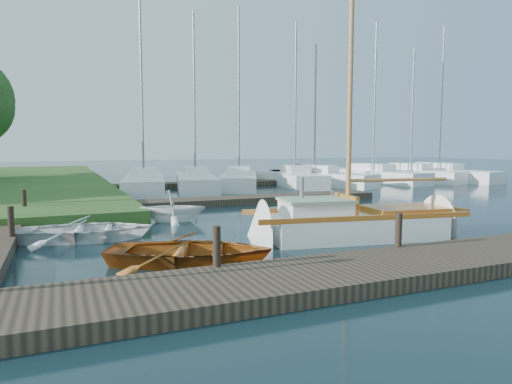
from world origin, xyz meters
name	(u,v)px	position (x,y,z in m)	size (l,w,h in m)	color
ground	(256,229)	(0.00, 0.00, 0.00)	(160.00, 160.00, 0.00)	black
near_dock	(373,270)	(0.00, -6.00, 0.15)	(18.00, 2.20, 0.30)	#2E241D
far_dock	(240,200)	(2.00, 6.50, 0.15)	(14.00, 1.60, 0.30)	#2E241D
pontoon	(295,181)	(10.00, 16.00, 0.15)	(30.00, 1.60, 0.30)	#2E241D
mooring_post_1	(217,246)	(-3.00, -5.00, 0.70)	(0.16, 0.16, 0.80)	black
mooring_post_2	(399,230)	(1.50, -5.00, 0.70)	(0.16, 0.16, 0.80)	black
mooring_post_4	(11,221)	(-7.00, 0.00, 0.70)	(0.16, 0.16, 0.80)	black
mooring_post_5	(24,201)	(-7.00, 5.00, 0.70)	(0.16, 0.16, 0.80)	black
sailboat	(359,226)	(2.17, -2.55, 0.34)	(7.37, 3.11, 9.83)	white
dinghy	(190,247)	(-3.12, -3.47, 0.39)	(2.68, 3.75, 0.78)	#9C5F19
tender_a	(86,227)	(-5.15, 0.27, 0.38)	(2.61, 3.66, 0.76)	white
tender_b	(173,204)	(-2.14, 2.52, 0.61)	(2.00, 2.32, 1.22)	white
tender_c	(319,206)	(3.26, 1.45, 0.42)	(2.90, 4.05, 0.84)	white
tender_d	(334,199)	(4.69, 2.65, 0.47)	(1.55, 1.80, 0.95)	white
marina_boat_0	(144,182)	(-1.21, 13.97, 0.57)	(3.78, 9.08, 11.30)	white
marina_boat_1	(195,180)	(1.97, 14.08, 0.57)	(4.04, 9.06, 10.83)	white
marina_boat_2	(239,179)	(4.97, 14.29, 0.57)	(5.28, 8.50, 11.51)	white
marina_boat_3	(295,177)	(9.07, 14.25, 0.57)	(3.86, 8.47, 10.89)	white
marina_boat_4	(314,177)	(10.42, 13.94, 0.56)	(5.69, 9.02, 9.58)	white
marina_boat_5	(373,175)	(15.76, 14.40, 0.57)	(3.42, 9.49, 11.69)	white
marina_boat_6	(410,174)	(18.93, 13.98, 0.56)	(4.37, 8.39, 9.98)	white
marina_boat_7	(439,173)	(21.68, 13.85, 0.57)	(3.54, 9.91, 11.86)	white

